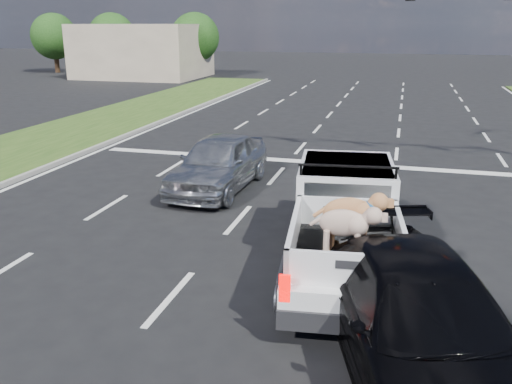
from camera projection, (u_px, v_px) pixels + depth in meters
ground at (270, 312)px, 8.79m from camera, size 160.00×160.00×0.00m
road_markings at (327, 194)px, 14.84m from camera, size 17.75×60.00×0.01m
curb_left at (29, 174)px, 16.56m from camera, size 0.15×60.00×0.14m
building_left at (143, 51)px, 46.29m from camera, size 10.00×8.00×4.40m
tree_far_a at (54, 36)px, 50.30m from camera, size 4.20×4.20×5.40m
tree_far_b at (112, 37)px, 48.80m from camera, size 4.20×4.20×5.40m
tree_far_c at (195, 37)px, 46.81m from camera, size 4.20×4.20×5.40m
pickup_truck at (345, 221)px, 10.11m from camera, size 2.54×5.58×2.02m
silver_sedan at (219, 162)px, 15.10m from camera, size 2.01×4.58×1.54m
black_coupe at (421, 322)px, 7.05m from camera, size 3.62×5.68×1.53m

